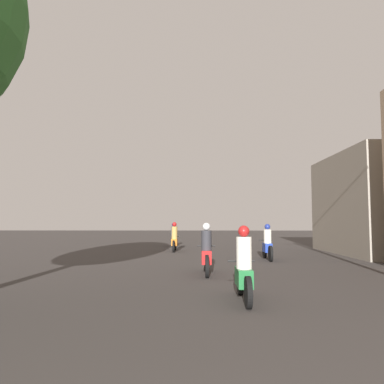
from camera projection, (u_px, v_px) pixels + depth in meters
name	position (u px, v px, depth m)	size (l,w,h in m)	color
motorcycle_green	(244.00, 271.00, 7.84)	(0.60, 1.98, 1.58)	black
motorcycle_red	(206.00, 254.00, 11.73)	(0.60, 2.12, 1.61)	black
motorcycle_blue	(267.00, 245.00, 15.93)	(0.60, 2.03, 1.53)	black
motorcycle_orange	(174.00, 240.00, 20.34)	(0.60, 2.05, 1.58)	black
motorcycle_black	(174.00, 237.00, 23.97)	(0.60, 1.84, 1.52)	black
building_right_far	(379.00, 204.00, 18.88)	(4.44, 7.51, 5.01)	gray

